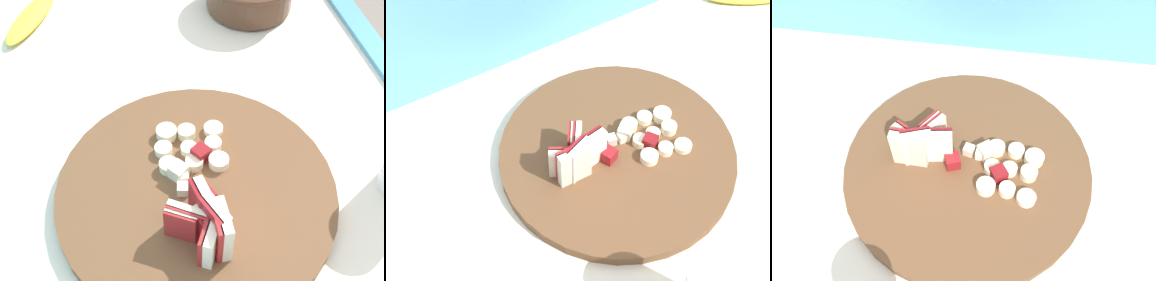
{
  "view_description": "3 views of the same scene",
  "coord_description": "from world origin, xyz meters",
  "views": [
    {
      "loc": [
        -0.34,
        0.16,
        1.47
      ],
      "look_at": [
        0.08,
        0.05,
        0.93
      ],
      "focal_mm": 49.06,
      "sensor_mm": 36.0,
      "label": 1
    },
    {
      "loc": [
        -0.3,
        -0.37,
        1.61
      ],
      "look_at": [
        -0.01,
        0.09,
        0.9
      ],
      "focal_mm": 53.37,
      "sensor_mm": 36.0,
      "label": 2
    },
    {
      "loc": [
        0.07,
        -0.24,
        1.37
      ],
      "look_at": [
        0.03,
        0.09,
        0.9
      ],
      "focal_mm": 34.4,
      "sensor_mm": 36.0,
      "label": 3
    }
  ],
  "objects": [
    {
      "name": "cutting_board",
      "position": [
        0.04,
        0.05,
        0.88
      ],
      "size": [
        0.38,
        0.38,
        0.02
      ],
      "primitive_type": "cylinder",
      "color": "brown",
      "rests_on": "tiled_countertop"
    },
    {
      "name": "tile_backsplash",
      "position": [
        0.0,
        0.36,
        0.66
      ],
      "size": [
        2.4,
        0.04,
        1.33
      ],
      "primitive_type": "cube",
      "color": "#5BA3C1",
      "rests_on": "ground"
    },
    {
      "name": "apple_dice_pile",
      "position": [
        0.05,
        0.06,
        0.9
      ],
      "size": [
        0.1,
        0.07,
        0.02
      ],
      "color": "beige",
      "rests_on": "cutting_board"
    },
    {
      "name": "apple_wedge_fan",
      "position": [
        -0.04,
        0.06,
        0.92
      ],
      "size": [
        0.09,
        0.07,
        0.07
      ],
      "color": "#A32323",
      "rests_on": "cutting_board"
    },
    {
      "name": "banana_slice_rows",
      "position": [
        0.1,
        0.05,
        0.89
      ],
      "size": [
        0.1,
        0.1,
        0.01
      ],
      "color": "white",
      "rests_on": "cutting_board"
    }
  ]
}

